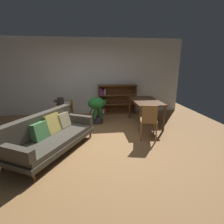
{
  "coord_description": "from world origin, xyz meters",
  "views": [
    {
      "loc": [
        -0.0,
        -3.85,
        1.83
      ],
      "look_at": [
        0.55,
        0.55,
        0.6
      ],
      "focal_mm": 28.1,
      "sensor_mm": 36.0,
      "label": 1
    }
  ],
  "objects_px": {
    "potted_floor_plant": "(97,107)",
    "dining_table": "(146,103)",
    "open_laptop": "(63,102)",
    "bookshelf": "(115,99)",
    "media_console": "(64,114)",
    "fabric_couch": "(50,134)",
    "desk_speaker": "(61,101)",
    "dining_chair_near": "(149,119)"
  },
  "relations": [
    {
      "from": "fabric_couch",
      "to": "media_console",
      "type": "height_order",
      "value": "fabric_couch"
    },
    {
      "from": "bookshelf",
      "to": "dining_table",
      "type": "bearing_deg",
      "value": -61.38
    },
    {
      "from": "desk_speaker",
      "to": "bookshelf",
      "type": "xyz_separation_m",
      "value": [
        1.79,
        1.17,
        -0.21
      ]
    },
    {
      "from": "media_console",
      "to": "bookshelf",
      "type": "distance_m",
      "value": 2.01
    },
    {
      "from": "fabric_couch",
      "to": "dining_table",
      "type": "distance_m",
      "value": 2.92
    },
    {
      "from": "fabric_couch",
      "to": "dining_chair_near",
      "type": "height_order",
      "value": "dining_chair_near"
    },
    {
      "from": "open_laptop",
      "to": "dining_chair_near",
      "type": "height_order",
      "value": "dining_chair_near"
    },
    {
      "from": "dining_table",
      "to": "potted_floor_plant",
      "type": "bearing_deg",
      "value": 168.99
    },
    {
      "from": "fabric_couch",
      "to": "media_console",
      "type": "distance_m",
      "value": 1.81
    },
    {
      "from": "open_laptop",
      "to": "bookshelf",
      "type": "height_order",
      "value": "bookshelf"
    },
    {
      "from": "dining_table",
      "to": "open_laptop",
      "type": "bearing_deg",
      "value": 168.7
    },
    {
      "from": "dining_table",
      "to": "media_console",
      "type": "bearing_deg",
      "value": 170.97
    },
    {
      "from": "potted_floor_plant",
      "to": "dining_table",
      "type": "distance_m",
      "value": 1.51
    },
    {
      "from": "desk_speaker",
      "to": "dining_chair_near",
      "type": "distance_m",
      "value": 2.63
    },
    {
      "from": "media_console",
      "to": "potted_floor_plant",
      "type": "distance_m",
      "value": 1.04
    },
    {
      "from": "media_console",
      "to": "dining_chair_near",
      "type": "relative_size",
      "value": 1.46
    },
    {
      "from": "desk_speaker",
      "to": "bookshelf",
      "type": "relative_size",
      "value": 0.17
    },
    {
      "from": "media_console",
      "to": "open_laptop",
      "type": "distance_m",
      "value": 0.36
    },
    {
      "from": "potted_floor_plant",
      "to": "media_console",
      "type": "bearing_deg",
      "value": 173.92
    },
    {
      "from": "desk_speaker",
      "to": "media_console",
      "type": "bearing_deg",
      "value": 77.77
    },
    {
      "from": "open_laptop",
      "to": "dining_chair_near",
      "type": "distance_m",
      "value": 2.79
    },
    {
      "from": "desk_speaker",
      "to": "potted_floor_plant",
      "type": "relative_size",
      "value": 0.29
    },
    {
      "from": "bookshelf",
      "to": "media_console",
      "type": "bearing_deg",
      "value": -151.29
    },
    {
      "from": "desk_speaker",
      "to": "dining_table",
      "type": "relative_size",
      "value": 0.17
    },
    {
      "from": "fabric_couch",
      "to": "desk_speaker",
      "type": "height_order",
      "value": "desk_speaker"
    },
    {
      "from": "fabric_couch",
      "to": "potted_floor_plant",
      "type": "xyz_separation_m",
      "value": [
        1.06,
        1.7,
        0.15
      ]
    },
    {
      "from": "desk_speaker",
      "to": "dining_chair_near",
      "type": "relative_size",
      "value": 0.26
    },
    {
      "from": "media_console",
      "to": "dining_chair_near",
      "type": "height_order",
      "value": "dining_chair_near"
    },
    {
      "from": "bookshelf",
      "to": "potted_floor_plant",
      "type": "bearing_deg",
      "value": -124.76
    },
    {
      "from": "open_laptop",
      "to": "dining_table",
      "type": "height_order",
      "value": "dining_table"
    },
    {
      "from": "fabric_couch",
      "to": "dining_chair_near",
      "type": "bearing_deg",
      "value": 7.12
    },
    {
      "from": "desk_speaker",
      "to": "potted_floor_plant",
      "type": "bearing_deg",
      "value": 5.37
    },
    {
      "from": "dining_table",
      "to": "bookshelf",
      "type": "xyz_separation_m",
      "value": [
        -0.74,
        1.35,
        -0.15
      ]
    },
    {
      "from": "potted_floor_plant",
      "to": "bookshelf",
      "type": "relative_size",
      "value": 0.59
    },
    {
      "from": "desk_speaker",
      "to": "open_laptop",
      "type": "bearing_deg",
      "value": 89.18
    },
    {
      "from": "fabric_couch",
      "to": "potted_floor_plant",
      "type": "distance_m",
      "value": 2.01
    },
    {
      "from": "fabric_couch",
      "to": "desk_speaker",
      "type": "relative_size",
      "value": 9.29
    },
    {
      "from": "media_console",
      "to": "dining_table",
      "type": "distance_m",
      "value": 2.55
    },
    {
      "from": "potted_floor_plant",
      "to": "dining_chair_near",
      "type": "distance_m",
      "value": 1.86
    },
    {
      "from": "open_laptop",
      "to": "dining_chair_near",
      "type": "xyz_separation_m",
      "value": [
        2.26,
        -1.63,
        -0.13
      ]
    },
    {
      "from": "fabric_couch",
      "to": "bookshelf",
      "type": "distance_m",
      "value": 3.3
    },
    {
      "from": "dining_table",
      "to": "desk_speaker",
      "type": "bearing_deg",
      "value": 175.74
    }
  ]
}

